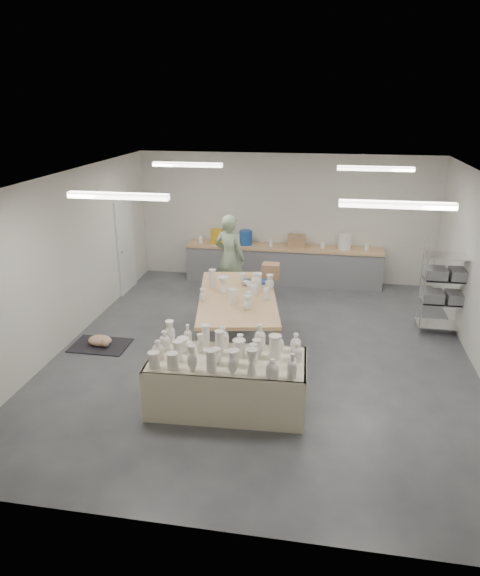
% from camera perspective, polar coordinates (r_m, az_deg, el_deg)
% --- Properties ---
extents(room, '(8.00, 8.02, 3.00)m').
position_cam_1_polar(room, '(8.38, 2.12, 5.76)').
color(room, '#424449').
rests_on(room, ground).
extents(back_counter, '(4.60, 0.60, 1.24)m').
position_cam_1_polar(back_counter, '(12.25, 4.76, 2.78)').
color(back_counter, tan).
rests_on(back_counter, ground).
extents(wire_shelf, '(0.88, 0.48, 1.80)m').
position_cam_1_polar(wire_shelf, '(10.15, 21.92, 0.17)').
color(wire_shelf, silver).
rests_on(wire_shelf, ground).
extents(drying_table, '(2.24, 1.14, 1.15)m').
position_cam_1_polar(drying_table, '(7.34, -1.43, -10.17)').
color(drying_table, olive).
rests_on(drying_table, ground).
extents(work_table, '(1.74, 2.78, 1.31)m').
position_cam_1_polar(work_table, '(8.92, 0.23, -0.74)').
color(work_table, tan).
rests_on(work_table, ground).
extents(rug, '(1.00, 0.70, 0.02)m').
position_cam_1_polar(rug, '(9.57, -15.24, -6.16)').
color(rug, black).
rests_on(rug, ground).
extents(cat, '(0.48, 0.38, 0.18)m').
position_cam_1_polar(cat, '(9.50, -15.22, -5.66)').
color(cat, white).
rests_on(cat, rug).
extents(potter, '(0.80, 0.64, 1.90)m').
position_cam_1_polar(potter, '(11.00, -1.15, 3.35)').
color(potter, '#8EA882').
rests_on(potter, ground).
extents(red_stool, '(0.44, 0.44, 0.35)m').
position_cam_1_polar(red_stool, '(11.45, -0.87, 0.69)').
color(red_stool, '#B23019').
rests_on(red_stool, ground).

